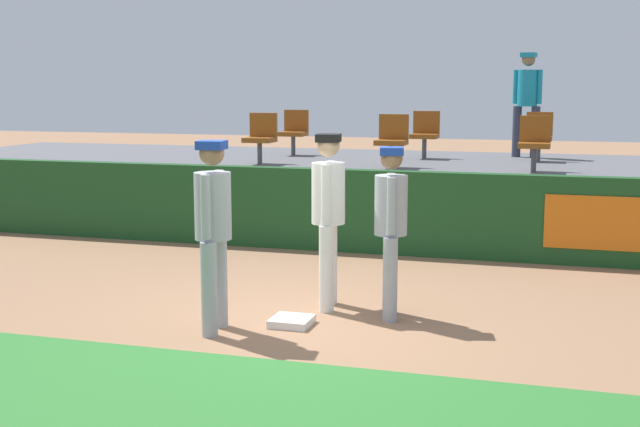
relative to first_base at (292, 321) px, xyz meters
name	(u,v)px	position (x,y,z in m)	size (l,w,h in m)	color
ground_plane	(296,323)	(0.01, 0.10, -0.04)	(60.00, 60.00, 0.00)	#936B4C
grass_foreground_strip	(186,416)	(0.01, -2.47, -0.04)	(18.00, 2.80, 0.01)	#2D722D
first_base	(292,321)	(0.00, 0.00, 0.00)	(0.40, 0.40, 0.08)	white
player_fielder_home	(329,208)	(0.17, 0.78, 1.06)	(0.41, 0.60, 1.90)	white
player_runner_visitor	(213,222)	(-0.66, -0.41, 1.05)	(0.39, 0.53, 1.88)	#9EA3AD
player_coach_visitor	(391,220)	(0.89, 0.59, 0.99)	(0.40, 0.49, 1.78)	#9EA3AD
field_wall	(379,212)	(0.03, 3.87, 0.56)	(18.00, 0.26, 1.20)	#19471E
bleacher_platform	(411,193)	(0.01, 6.44, 0.51)	(18.00, 4.80, 1.11)	#59595E
seat_back_right	(539,134)	(2.10, 7.11, 1.54)	(0.45, 0.44, 0.84)	#4C4C51
seat_back_center	(425,132)	(0.13, 7.11, 1.54)	(0.47, 0.44, 0.84)	#4C4C51
seat_front_center	(392,138)	(-0.09, 5.31, 1.54)	(0.48, 0.44, 0.84)	#4C4C51
seat_front_right	(535,140)	(2.10, 5.31, 1.54)	(0.47, 0.44, 0.84)	#4C4C51
seat_back_left	(294,130)	(-2.33, 7.11, 1.54)	(0.47, 0.44, 0.84)	#4C4C51
seat_front_left	(261,135)	(-2.32, 5.31, 1.54)	(0.47, 0.44, 0.84)	#4C4C51
spectator_hooded	(527,97)	(1.84, 7.86, 2.15)	(0.52, 0.42, 1.87)	#33384C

